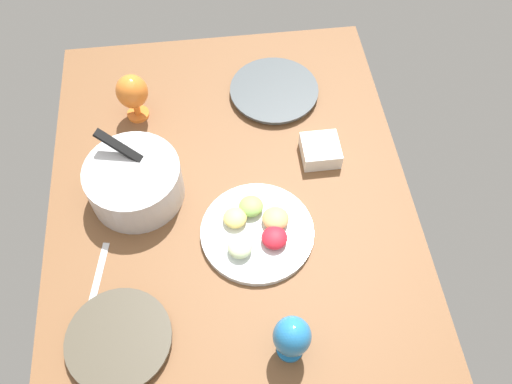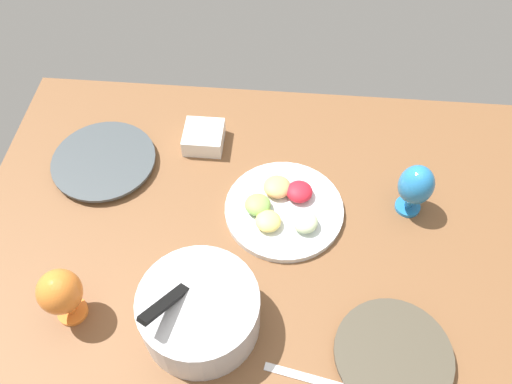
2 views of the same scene
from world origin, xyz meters
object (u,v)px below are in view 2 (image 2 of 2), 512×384
at_px(dinner_plate_left, 392,356).
at_px(square_bowl_white, 203,137).
at_px(mixing_bowl, 198,311).
at_px(hurricane_glass_orange, 59,293).
at_px(dinner_plate_right, 103,162).
at_px(fruit_platter, 282,208).
at_px(hurricane_glass_blue, 415,186).

bearing_deg(dinner_plate_left, square_bowl_white, -49.67).
bearing_deg(mixing_bowl, hurricane_glass_orange, 0.10).
relative_size(mixing_bowl, square_bowl_white, 2.40).
bearing_deg(dinner_plate_right, fruit_platter, 166.95).
distance_m(dinner_plate_left, hurricane_glass_orange, 0.74).
height_order(dinner_plate_left, dinner_plate_right, dinner_plate_left).
bearing_deg(dinner_plate_left, hurricane_glass_orange, -3.52).
bearing_deg(square_bowl_white, fruit_platter, 137.58).
relative_size(hurricane_glass_orange, hurricane_glass_blue, 1.03).
height_order(dinner_plate_right, hurricane_glass_orange, hurricane_glass_orange).
bearing_deg(hurricane_glass_orange, hurricane_glass_blue, -155.38).
relative_size(fruit_platter, square_bowl_white, 2.80).
distance_m(dinner_plate_left, square_bowl_white, 0.78).
bearing_deg(hurricane_glass_blue, mixing_bowl, 36.32).
bearing_deg(fruit_platter, hurricane_glass_orange, 34.65).
distance_m(dinner_plate_right, fruit_platter, 0.52).
bearing_deg(dinner_plate_right, square_bowl_white, -159.16).
bearing_deg(hurricane_glass_orange, mixing_bowl, -179.90).
xyz_separation_m(dinner_plate_right, hurricane_glass_blue, (-0.84, 0.08, 0.08)).
xyz_separation_m(mixing_bowl, hurricane_glass_orange, (0.30, 0.00, 0.04)).
height_order(dinner_plate_left, hurricane_glass_orange, hurricane_glass_orange).
xyz_separation_m(hurricane_glass_blue, square_bowl_white, (0.57, -0.18, -0.06)).
bearing_deg(mixing_bowl, hurricane_glass_blue, -143.68).
bearing_deg(fruit_platter, square_bowl_white, -42.42).
relative_size(dinner_plate_right, square_bowl_white, 2.60).
bearing_deg(square_bowl_white, hurricane_glass_blue, 162.48).
bearing_deg(hurricane_glass_blue, dinner_plate_right, -5.28).
relative_size(dinner_plate_left, fruit_platter, 0.83).
xyz_separation_m(dinner_plate_right, hurricane_glass_orange, (-0.04, 0.44, 0.09)).
relative_size(fruit_platter, hurricane_glass_orange, 1.92).
height_order(mixing_bowl, square_bowl_white, mixing_bowl).
distance_m(mixing_bowl, square_bowl_white, 0.55).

